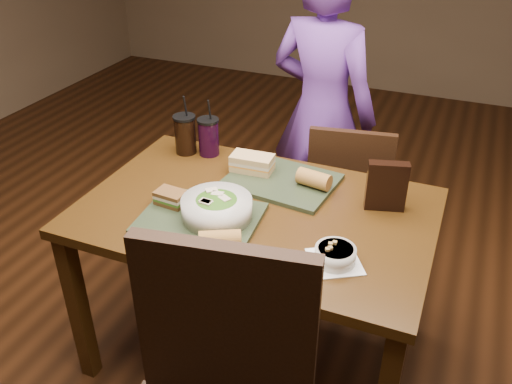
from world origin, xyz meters
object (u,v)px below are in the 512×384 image
chair_far (351,198)px  sandwich_near (171,197)px  dining_table (256,228)px  diner (322,114)px  soup_bowl (335,255)px  baguette_near (220,240)px  sandwich_far (252,163)px  cup_berry (209,137)px  tray_far (281,181)px  chip_bag (386,186)px  tray_near (200,218)px  baguette_far (314,179)px  cup_cola (185,134)px  salad_bowl (217,207)px

chair_far → sandwich_near: (-0.52, -0.76, 0.31)m
dining_table → diner: (-0.01, 0.89, 0.12)m
soup_bowl → chair_far: bearing=99.0°
baguette_near → sandwich_far: bearing=102.0°
dining_table → chair_far: size_ratio=1.49×
cup_berry → tray_far: bearing=-17.2°
soup_bowl → cup_berry: (-0.72, 0.53, 0.05)m
baguette_near → diner: bearing=90.5°
dining_table → chip_bag: bearing=22.6°
diner → chip_bag: diner is taller
tray_near → cup_berry: (-0.21, 0.48, 0.08)m
soup_bowl → baguette_far: (-0.20, 0.41, 0.02)m
cup_cola → sandwich_near: bearing=-67.9°
cup_cola → tray_near: bearing=-56.0°
dining_table → sandwich_near: size_ratio=11.12×
chip_bag → tray_far: bearing=160.1°
tray_far → salad_bowl: 0.37m
soup_bowl → cup_berry: size_ratio=0.86×
cup_cola → chip_bag: 0.91m
sandwich_far → cup_berry: bearing=158.8°
tray_far → soup_bowl: size_ratio=1.90×
tray_near → tray_far: (0.18, 0.37, 0.00)m
baguette_near → baguette_far: (0.16, 0.51, -0.00)m
tray_far → cup_cola: cup_cola is taller
chair_far → tray_near: chair_far is taller
diner → tray_near: size_ratio=3.72×
soup_bowl → cup_cola: 0.97m
tray_far → cup_berry: 0.41m
dining_table → soup_bowl: size_ratio=5.89×
baguette_far → cup_berry: cup_berry is taller
chair_far → cup_berry: cup_berry is taller
chair_far → salad_bowl: chair_far is taller
tray_far → salad_bowl: size_ratio=1.67×
tray_near → sandwich_near: bearing=165.7°
dining_table → salad_bowl: salad_bowl is taller
soup_bowl → cup_cola: bearing=148.3°
dining_table → chip_bag: chip_bag is taller
dining_table → sandwich_far: size_ratio=7.38×
tray_near → tray_far: 0.41m
chair_far → cup_berry: size_ratio=3.38×
diner → chair_far: bearing=146.0°
salad_bowl → sandwich_far: 0.37m
soup_bowl → sandwich_near: (-0.65, 0.08, 0.01)m
salad_bowl → cup_berry: bearing=119.8°
soup_bowl → diner: bearing=108.7°
tray_near → baguette_near: size_ratio=3.08×
soup_bowl → cup_berry: bearing=143.5°
salad_bowl → sandwich_far: (-0.02, 0.37, -0.01)m
baguette_far → dining_table: bearing=-127.6°
tray_far → sandwich_near: 0.46m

